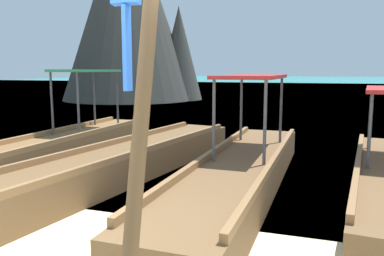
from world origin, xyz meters
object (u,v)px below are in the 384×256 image
longtail_boat_pink_ribbon (70,141)px  karst_rock (130,3)px  longtail_boat_violet_ribbon (124,163)px  longtail_boat_blue_ribbon (240,172)px

longtail_boat_pink_ribbon → karst_rock: karst_rock is taller
longtail_boat_pink_ribbon → longtail_boat_violet_ribbon: longtail_boat_pink_ribbon is taller
longtail_boat_pink_ribbon → karst_rock: 18.48m
longtail_boat_pink_ribbon → longtail_boat_blue_ribbon: 4.52m
karst_rock → longtail_boat_pink_ribbon: bearing=-67.5°
longtail_boat_blue_ribbon → karst_rock: karst_rock is taller
longtail_boat_pink_ribbon → longtail_boat_blue_ribbon: bearing=-19.1°
longtail_boat_violet_ribbon → karst_rock: size_ratio=0.57×
longtail_boat_blue_ribbon → longtail_boat_pink_ribbon: bearing=160.9°
longtail_boat_blue_ribbon → karst_rock: (-10.97, 17.67, 5.88)m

